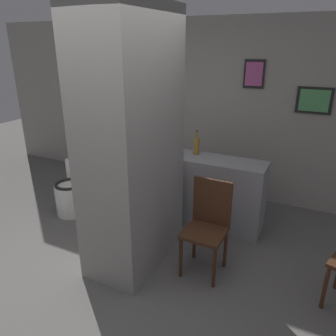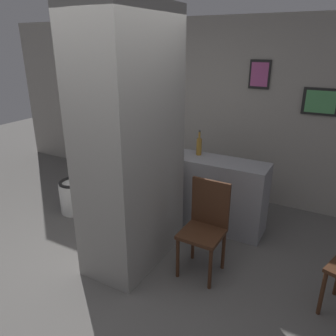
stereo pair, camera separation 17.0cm
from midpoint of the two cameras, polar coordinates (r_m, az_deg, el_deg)
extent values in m
plane|color=#5B5956|center=(3.50, -9.55, -19.36)|extent=(14.00, 14.00, 0.00)
cube|color=gray|center=(5.07, 8.37, 9.99)|extent=(8.00, 0.06, 2.60)
cube|color=black|center=(5.73, -7.23, 15.35)|extent=(0.36, 0.02, 0.48)
cube|color=teal|center=(5.72, -7.31, 15.33)|extent=(0.30, 0.01, 0.39)
cube|color=black|center=(4.67, 26.02, 10.33)|extent=(0.44, 0.02, 0.34)
cube|color=#4C9959|center=(4.66, 26.01, 10.30)|extent=(0.36, 0.01, 0.28)
cube|color=black|center=(4.75, 16.72, 15.34)|extent=(0.28, 0.02, 0.38)
cube|color=#B24C8C|center=(4.74, 16.68, 15.33)|extent=(0.23, 0.01, 0.31)
cube|color=gray|center=(3.28, -4.97, 4.11)|extent=(0.62, 1.14, 2.60)
cylinder|color=black|center=(3.23, -12.20, 8.06)|extent=(0.03, 0.40, 0.40)
cylinder|color=red|center=(3.24, -12.40, 8.08)|extent=(0.01, 0.07, 0.07)
cube|color=gray|center=(4.24, 8.74, -4.32)|extent=(1.36, 0.44, 0.91)
cylinder|color=silver|center=(4.78, -14.96, -4.92)|extent=(0.41, 0.41, 0.43)
torus|color=black|center=(4.69, -15.22, -2.42)|extent=(0.39, 0.39, 0.04)
cube|color=silver|center=(4.82, -13.23, 0.12)|extent=(0.37, 0.20, 0.29)
cylinder|color=#422616|center=(3.42, 3.17, -15.39)|extent=(0.04, 0.04, 0.45)
cylinder|color=#422616|center=(3.31, 8.88, -17.04)|extent=(0.04, 0.04, 0.45)
cylinder|color=#422616|center=(3.68, 5.72, -12.51)|extent=(0.04, 0.04, 0.45)
cylinder|color=#422616|center=(3.58, 11.01, -13.90)|extent=(0.04, 0.04, 0.45)
cube|color=#422616|center=(3.36, 7.39, -11.30)|extent=(0.41, 0.41, 0.04)
cube|color=#422616|center=(3.38, 8.84, -5.98)|extent=(0.41, 0.04, 0.49)
cylinder|color=#422616|center=(3.34, 26.65, -18.94)|extent=(0.04, 0.04, 0.45)
torus|color=black|center=(5.05, -6.69, -1.26)|extent=(0.69, 0.04, 0.69)
torus|color=black|center=(4.58, 3.58, -3.56)|extent=(0.69, 0.04, 0.69)
cylinder|color=#266633|center=(4.73, -1.84, -0.36)|extent=(0.92, 0.04, 0.04)
cylinder|color=#266633|center=(4.85, -4.38, 0.16)|extent=(0.03, 0.03, 0.36)
cylinder|color=#266633|center=(4.53, 3.06, -1.36)|extent=(0.03, 0.03, 0.33)
cube|color=black|center=(4.79, -4.44, 2.40)|extent=(0.16, 0.06, 0.04)
cylinder|color=#262626|center=(4.47, 3.10, 0.58)|extent=(0.03, 0.42, 0.03)
cylinder|color=olive|center=(4.18, 6.59, 3.67)|extent=(0.07, 0.07, 0.21)
cylinder|color=olive|center=(4.14, 6.67, 5.65)|extent=(0.03, 0.03, 0.09)
sphere|color=#333333|center=(4.13, 6.70, 6.37)|extent=(0.03, 0.03, 0.03)
camera|label=1|loc=(0.08, -88.66, 0.52)|focal=35.00mm
camera|label=2|loc=(0.08, 91.34, -0.52)|focal=35.00mm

